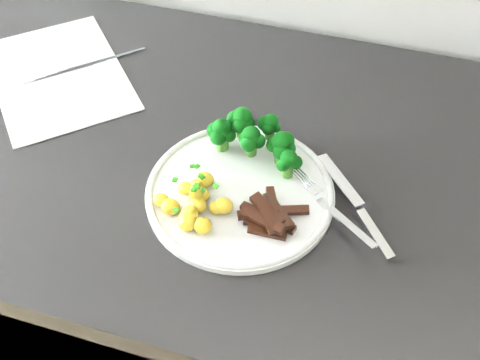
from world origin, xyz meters
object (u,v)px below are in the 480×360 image
broccoli (256,136)px  knife (363,216)px  counter (207,304)px  recipe_paper (58,75)px  plate (240,191)px  beef_strips (270,215)px  fork (335,210)px  potatoes (195,205)px

broccoli → knife: bearing=-22.1°
counter → recipe_paper: bearing=162.1°
plate → knife: size_ratio=1.69×
recipe_paper → beef_strips: bearing=-25.3°
counter → broccoli: (0.10, -0.00, 0.51)m
broccoli → fork: bearing=-30.7°
knife → potatoes: bearing=-165.6°
potatoes → fork: bearing=14.5°
fork → knife: (0.04, 0.01, -0.01)m
recipe_paper → knife: knife is taller
recipe_paper → plate: 0.39m
counter → knife: knife is taller
potatoes → fork: 0.18m
recipe_paper → potatoes: potatoes is taller
counter → knife: size_ratio=16.79×
potatoes → counter: bearing=112.0°
potatoes → plate: bearing=46.7°
potatoes → beef_strips: potatoes is taller
broccoli → fork: (0.13, -0.07, -0.03)m
broccoli → potatoes: (-0.05, -0.12, -0.02)m
recipe_paper → fork: size_ratio=2.68×
counter → knife: (0.26, -0.07, 0.48)m
plate → fork: 0.13m
plate → potatoes: bearing=-133.3°
counter → fork: 0.54m
potatoes → beef_strips: 0.10m
counter → potatoes: potatoes is taller
recipe_paper → knife: 0.54m
recipe_paper → fork: (0.48, -0.16, 0.02)m
fork → knife: 0.04m
counter → fork: fork is taller
counter → broccoli: bearing=-0.6°
beef_strips → knife: size_ratio=0.60×
recipe_paper → broccoli: 0.37m
fork → recipe_paper: bearing=161.7°
counter → potatoes: bearing=-68.0°
broccoli → fork: 0.15m
fork → knife: fork is taller
broccoli → beef_strips: size_ratio=1.56×
plate → knife: (0.16, 0.00, 0.00)m
potatoes → beef_strips: (0.10, 0.01, -0.00)m
counter → plate: 0.49m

